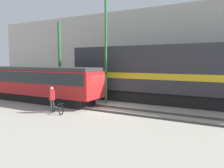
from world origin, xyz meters
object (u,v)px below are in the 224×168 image
object	(u,v)px
streetcar	(40,82)
utility_pole_left	(60,61)
freight_locomotive	(180,74)
bicycle	(57,108)
utility_pole_center	(106,44)
person	(52,97)

from	to	relation	value
streetcar	utility_pole_left	size ratio (longest dim) A/B	1.64
streetcar	freight_locomotive	bearing A→B (deg)	22.56
bicycle	utility_pole_left	xyz separation A→B (m)	(-4.07, 4.89, 3.26)
freight_locomotive	streetcar	world-z (taller)	freight_locomotive
utility_pole_center	bicycle	bearing A→B (deg)	-101.76
utility_pole_left	freight_locomotive	bearing A→B (deg)	12.05
person	freight_locomotive	bearing A→B (deg)	45.78
streetcar	bicycle	distance (m)	5.28
freight_locomotive	utility_pole_center	bearing A→B (deg)	-157.84
streetcar	utility_pole_center	bearing A→B (deg)	22.97
streetcar	utility_pole_center	size ratio (longest dim) A/B	1.19
streetcar	utility_pole_center	distance (m)	6.67
streetcar	utility_pole_left	bearing A→B (deg)	82.63
bicycle	person	xyz separation A→B (m)	(-0.39, -0.03, 0.77)
bicycle	utility_pole_left	distance (m)	7.16
person	utility_pole_left	distance (m)	6.64
freight_locomotive	utility_pole_center	xyz separation A→B (m)	(-5.61, -2.28, 2.40)
freight_locomotive	streetcar	xyz separation A→B (m)	(-11.00, -4.57, -0.79)
freight_locomotive	person	xyz separation A→B (m)	(-7.01, -7.21, -1.42)
person	utility_pole_left	bearing A→B (deg)	126.83
freight_locomotive	bicycle	size ratio (longest dim) A/B	11.49
streetcar	person	world-z (taller)	streetcar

